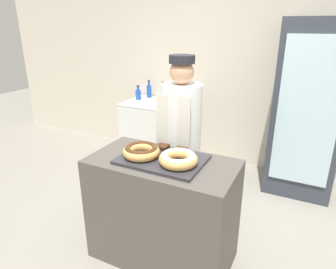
% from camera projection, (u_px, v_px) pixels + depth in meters
% --- Properties ---
extents(ground_plane, '(14.00, 14.00, 0.00)m').
position_uv_depth(ground_plane, '(163.00, 254.00, 2.58)').
color(ground_plane, gray).
extents(wall_back, '(8.00, 0.06, 2.70)m').
position_uv_depth(wall_back, '(237.00, 66.00, 3.90)').
color(wall_back, beige).
rests_on(wall_back, ground_plane).
extents(display_counter, '(1.14, 0.60, 0.89)m').
position_uv_depth(display_counter, '(163.00, 211.00, 2.43)').
color(display_counter, '#4C4742').
rests_on(display_counter, ground_plane).
extents(serving_tray, '(0.64, 0.45, 0.02)m').
position_uv_depth(serving_tray, '(162.00, 159.00, 2.27)').
color(serving_tray, '#2D2D33').
rests_on(serving_tray, display_counter).
extents(donut_chocolate_glaze, '(0.28, 0.28, 0.08)m').
position_uv_depth(donut_chocolate_glaze, '(141.00, 151.00, 2.28)').
color(donut_chocolate_glaze, tan).
rests_on(donut_chocolate_glaze, serving_tray).
extents(donut_light_glaze, '(0.28, 0.28, 0.08)m').
position_uv_depth(donut_light_glaze, '(178.00, 158.00, 2.15)').
color(donut_light_glaze, tan).
rests_on(donut_light_glaze, serving_tray).
extents(brownie_back_left, '(0.09, 0.09, 0.03)m').
position_uv_depth(brownie_back_left, '(163.00, 147.00, 2.42)').
color(brownie_back_left, '#382111').
rests_on(brownie_back_left, serving_tray).
extents(brownie_back_right, '(0.09, 0.09, 0.03)m').
position_uv_depth(brownie_back_right, '(180.00, 150.00, 2.36)').
color(brownie_back_right, '#382111').
rests_on(brownie_back_right, serving_tray).
extents(baker_person, '(0.37, 0.37, 1.62)m').
position_uv_depth(baker_person, '(180.00, 140.00, 2.78)').
color(baker_person, '#4C4C51').
rests_on(baker_person, ground_plane).
extents(beverage_fridge, '(0.71, 0.65, 1.94)m').
position_uv_depth(beverage_fridge, '(308.00, 110.00, 3.32)').
color(beverage_fridge, '#333842').
rests_on(beverage_fridge, ground_plane).
extents(chest_freezer, '(0.85, 0.65, 0.84)m').
position_uv_depth(chest_freezer, '(156.00, 130.00, 4.32)').
color(chest_freezer, silver).
rests_on(chest_freezer, ground_plane).
extents(bottle_amber, '(0.07, 0.07, 0.25)m').
position_uv_depth(bottle_amber, '(163.00, 92.00, 4.35)').
color(bottle_amber, '#99661E').
rests_on(bottle_amber, chest_freezer).
extents(bottle_blue, '(0.08, 0.08, 0.21)m').
position_uv_depth(bottle_blue, '(138.00, 94.00, 4.32)').
color(bottle_blue, '#1E4CB2').
rests_on(bottle_blue, chest_freezer).
extents(bottle_blue_b, '(0.07, 0.07, 0.26)m').
position_uv_depth(bottle_blue_b, '(149.00, 91.00, 4.43)').
color(bottle_blue_b, '#1E4CB2').
rests_on(bottle_blue_b, chest_freezer).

